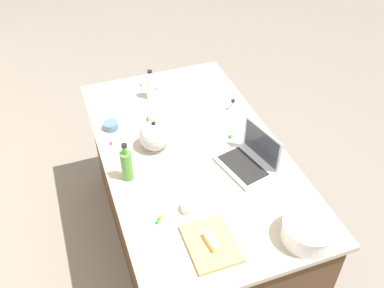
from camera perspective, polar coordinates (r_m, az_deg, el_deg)
name	(u,v)px	position (r m, az deg, el deg)	size (l,w,h in m)	color
ground_plane	(192,244)	(3.20, 0.00, -12.99)	(12.00, 12.00, 0.00)	slate
island_counter	(192,202)	(2.85, 0.00, -7.61)	(1.81, 1.03, 0.90)	#4C331E
laptop	(250,159)	(2.43, 7.64, -1.91)	(0.35, 0.29, 0.22)	#B7B7BC
mixing_bowl_large	(309,230)	(2.13, 15.13, -10.87)	(0.26, 0.26, 0.11)	white
bottle_vinegar	(151,87)	(2.93, -5.43, 7.49)	(0.07, 0.07, 0.21)	white
bottle_olive	(127,165)	(2.33, -8.57, -2.73)	(0.06, 0.06, 0.24)	#4C8C38
kettle	(154,136)	(2.52, -4.96, 1.01)	(0.21, 0.18, 0.20)	#ADADB2
cutting_board	(211,243)	(2.08, 2.51, -12.91)	(0.29, 0.22, 0.02)	tan
butter_stick_left	(212,241)	(2.05, 2.62, -12.63)	(0.11, 0.04, 0.04)	#F4E58C
ramekin_small	(155,117)	(2.76, -4.91, 3.55)	(0.08, 0.08, 0.04)	beige
ramekin_medium	(189,207)	(2.20, -0.37, -8.32)	(0.08, 0.08, 0.04)	white
ramekin_wide	(111,126)	(2.72, -10.61, 2.39)	(0.09, 0.09, 0.05)	slate
kitchen_timer	(233,105)	(2.84, 5.37, 5.09)	(0.07, 0.07, 0.08)	#B2B2B7
candy_0	(141,85)	(3.09, -6.72, 7.70)	(0.02, 0.02, 0.02)	blue
candy_1	(111,143)	(2.61, -10.60, 0.12)	(0.02, 0.02, 0.02)	#CC3399
candy_2	(157,222)	(2.16, -4.57, -10.20)	(0.02, 0.02, 0.02)	green
candy_3	(230,136)	(2.63, 5.06, 1.01)	(0.02, 0.02, 0.02)	green
candy_4	(257,147)	(2.57, 8.59, -0.42)	(0.02, 0.02, 0.02)	#CC3399
candy_5	(156,89)	(3.04, -4.77, 7.23)	(0.02, 0.02, 0.02)	red
candy_6	(223,153)	(2.51, 4.11, -1.24)	(0.02, 0.02, 0.02)	blue
candy_7	(160,218)	(2.17, -4.25, -9.64)	(0.02, 0.02, 0.02)	yellow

